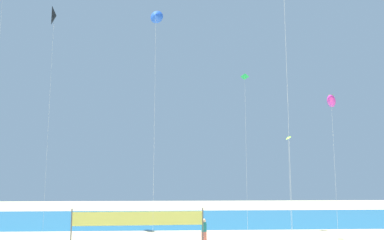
% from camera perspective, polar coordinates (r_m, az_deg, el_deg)
% --- Properties ---
extents(ocean_band, '(120.00, 20.00, 0.01)m').
position_cam_1_polar(ocean_band, '(44.38, -3.71, -13.96)').
color(ocean_band, '#1E6B99').
rests_on(ocean_band, ground).
extents(beachgoer_teal_shirt, '(0.37, 0.37, 1.60)m').
position_cam_1_polar(beachgoer_teal_shirt, '(28.25, 1.74, -15.53)').
color(beachgoer_teal_shirt, '#EA7260').
rests_on(beachgoer_teal_shirt, ground).
extents(volleyball_net, '(8.71, 0.43, 2.40)m').
position_cam_1_polar(volleyball_net, '(27.24, -7.77, -14.07)').
color(volleyball_net, '#4C4C51').
rests_on(volleyball_net, ground).
extents(kite_green_diamond, '(0.59, 0.58, 13.51)m').
position_cam_1_polar(kite_green_diamond, '(35.47, 7.61, 5.82)').
color(kite_green_diamond, silver).
rests_on(kite_green_diamond, ground).
extents(kite_lime_diamond, '(0.48, 0.49, 7.53)m').
position_cam_1_polar(kite_lime_diamond, '(30.45, 13.68, -2.96)').
color(kite_lime_diamond, silver).
rests_on(kite_lime_diamond, ground).
extents(kite_black_delta, '(0.91, 1.75, 19.75)m').
position_cam_1_polar(kite_black_delta, '(38.92, -19.28, 14.01)').
color(kite_black_delta, silver).
rests_on(kite_black_delta, ground).
extents(kite_magenta_inflatable, '(1.48, 2.10, 11.13)m').
position_cam_1_polar(kite_magenta_inflatable, '(34.05, 19.45, 2.59)').
color(kite_magenta_inflatable, silver).
rests_on(kite_magenta_inflatable, ground).
extents(kite_blue_delta, '(0.99, 0.65, 15.91)m').
position_cam_1_polar(kite_blue_delta, '(28.26, -5.24, 14.64)').
color(kite_blue_delta, silver).
rests_on(kite_blue_delta, ground).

